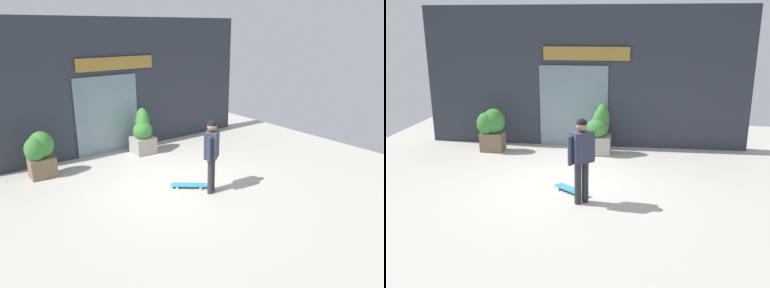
{
  "view_description": "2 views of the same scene",
  "coord_description": "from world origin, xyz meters",
  "views": [
    {
      "loc": [
        -4.37,
        -6.59,
        3.53
      ],
      "look_at": [
        0.26,
        -0.36,
        1.01
      ],
      "focal_mm": 33.99,
      "sensor_mm": 36.0,
      "label": 1
    },
    {
      "loc": [
        1.23,
        -8.14,
        3.26
      ],
      "look_at": [
        0.26,
        -0.36,
        1.01
      ],
      "focal_mm": 38.72,
      "sensor_mm": 36.0,
      "label": 2
    }
  ],
  "objects": [
    {
      "name": "building_facade",
      "position": [
        -0.01,
        3.11,
        1.87
      ],
      "size": [
        8.82,
        0.31,
        3.79
      ],
      "color": "#2D333D",
      "rests_on": "ground_plane"
    },
    {
      "name": "skateboarder",
      "position": [
        0.39,
        -0.9,
        1.0
      ],
      "size": [
        0.48,
        0.45,
        1.65
      ],
      "rotation": [
        0.0,
        0.0,
        2.25
      ],
      "color": "#28282D",
      "rests_on": "ground_plane"
    },
    {
      "name": "skateboard",
      "position": [
        0.13,
        -0.43,
        0.06
      ],
      "size": [
        0.78,
        0.68,
        0.08
      ],
      "rotation": [
        0.0,
        0.0,
        2.47
      ],
      "color": "teal",
      "rests_on": "ground_plane"
    },
    {
      "name": "ground_plane",
      "position": [
        0.0,
        0.0,
        0.0
      ],
      "size": [
        12.0,
        12.0,
        0.0
      ],
      "primitive_type": "plane",
      "color": "#B2ADA3"
    },
    {
      "name": "planter_box_right",
      "position": [
        0.49,
        2.32,
        0.63
      ],
      "size": [
        0.64,
        0.69,
        1.31
      ],
      "color": "gray",
      "rests_on": "ground_plane"
    },
    {
      "name": "planter_box_left",
      "position": [
        -2.4,
        2.23,
        0.66
      ],
      "size": [
        0.72,
        0.61,
        1.14
      ],
      "color": "brown",
      "rests_on": "ground_plane"
    }
  ]
}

